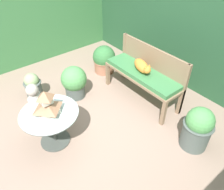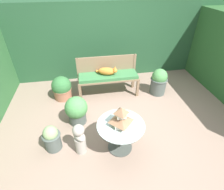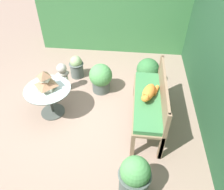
{
  "view_description": "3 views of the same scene",
  "coord_description": "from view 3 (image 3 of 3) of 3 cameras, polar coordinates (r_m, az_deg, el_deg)",
  "views": [
    {
      "loc": [
        1.97,
        -1.3,
        2.54
      ],
      "look_at": [
        0.01,
        0.28,
        0.52
      ],
      "focal_mm": 35.0,
      "sensor_mm": 36.0,
      "label": 1
    },
    {
      "loc": [
        -0.66,
        -2.59,
        2.58
      ],
      "look_at": [
        -0.19,
        0.14,
        0.6
      ],
      "focal_mm": 28.0,
      "sensor_mm": 36.0,
      "label": 2
    },
    {
      "loc": [
        2.5,
        0.75,
        2.89
      ],
      "look_at": [
        -0.07,
        0.47,
        0.62
      ],
      "focal_mm": 35.0,
      "sensor_mm": 36.0,
      "label": 3
    }
  ],
  "objects": [
    {
      "name": "ground",
      "position": [
        3.9,
        -7.01,
        -7.05
      ],
      "size": [
        30.0,
        30.0,
        0.0
      ],
      "primitive_type": "plane",
      "color": "gray"
    },
    {
      "name": "foliage_hedge_left",
      "position": [
        5.73,
        0.27,
        21.14
      ],
      "size": [
        0.7,
        3.57,
        1.84
      ],
      "primitive_type": "cube",
      "color": "#38703D",
      "rests_on": "ground"
    },
    {
      "name": "garden_bench",
      "position": [
        3.58,
        9.32,
        -1.75
      ],
      "size": [
        1.45,
        0.47,
        0.56
      ],
      "color": "#7F664C",
      "rests_on": "ground"
    },
    {
      "name": "bench_backrest",
      "position": [
        3.47,
        13.19,
        0.42
      ],
      "size": [
        1.45,
        0.06,
        0.93
      ],
      "color": "#7F664C",
      "rests_on": "ground"
    },
    {
      "name": "cat",
      "position": [
        3.48,
        9.57,
        0.57
      ],
      "size": [
        0.49,
        0.33,
        0.22
      ],
      "rotation": [
        0.0,
        0.0,
        -0.31
      ],
      "color": "orange",
      "rests_on": "garden_bench"
    },
    {
      "name": "patio_table",
      "position": [
        3.88,
        -16.23,
        0.28
      ],
      "size": [
        0.78,
        0.78,
        0.56
      ],
      "color": "#424742",
      "rests_on": "ground"
    },
    {
      "name": "pagoda_birdhouse",
      "position": [
        3.72,
        -17.0,
        3.4
      ],
      "size": [
        0.31,
        0.31,
        0.36
      ],
      "color": "beige",
      "rests_on": "patio_table"
    },
    {
      "name": "garden_bust",
      "position": [
        4.44,
        -12.68,
        4.71
      ],
      "size": [
        0.28,
        0.31,
        0.61
      ],
      "rotation": [
        0.0,
        0.0,
        -1.0
      ],
      "color": "#A39E93",
      "rests_on": "ground"
    },
    {
      "name": "potted_plant_patio_mid",
      "position": [
        4.31,
        -2.95,
        4.47
      ],
      "size": [
        0.45,
        0.45,
        0.6
      ],
      "color": "#4C5651",
      "rests_on": "ground"
    },
    {
      "name": "potted_plant_bench_left",
      "position": [
        2.91,
        5.9,
        -20.59
      ],
      "size": [
        0.42,
        0.42,
        0.67
      ],
      "color": "#4C5651",
      "rests_on": "ground"
    },
    {
      "name": "potted_plant_bench_right",
      "position": [
        4.59,
        9.28,
        5.89
      ],
      "size": [
        0.47,
        0.47,
        0.57
      ],
      "color": "#9E664C",
      "rests_on": "ground"
    },
    {
      "name": "potted_plant_table_far",
      "position": [
        4.81,
        -9.25,
        7.33
      ],
      "size": [
        0.31,
        0.31,
        0.5
      ],
      "color": "#4C5651",
      "rests_on": "ground"
    }
  ]
}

